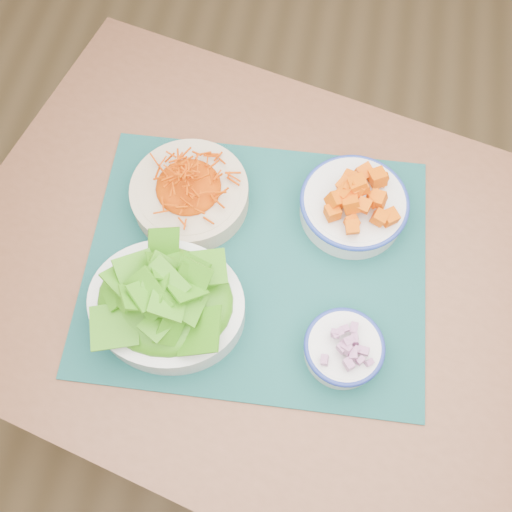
{
  "coord_description": "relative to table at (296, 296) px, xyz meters",
  "views": [
    {
      "loc": [
        -0.21,
        -0.3,
        1.71
      ],
      "look_at": [
        -0.29,
        0.1,
        0.78
      ],
      "focal_mm": 40.0,
      "sensor_mm": 36.0,
      "label": 1
    }
  ],
  "objects": [
    {
      "name": "table",
      "position": [
        0.0,
        0.0,
        0.0
      ],
      "size": [
        1.42,
        1.11,
        0.75
      ],
      "rotation": [
        0.0,
        0.0,
        -0.23
      ],
      "color": "brown",
      "rests_on": "ground"
    },
    {
      "name": "lettuce_bowl",
      "position": [
        -0.21,
        -0.1,
        0.15
      ],
      "size": [
        0.27,
        0.23,
        0.12
      ],
      "rotation": [
        0.0,
        0.0,
        -0.03
      ],
      "color": "silver",
      "rests_on": "placemat"
    },
    {
      "name": "carrot_bowl",
      "position": [
        -0.23,
        0.12,
        0.14
      ],
      "size": [
        0.28,
        0.28,
        0.08
      ],
      "rotation": [
        0.0,
        0.0,
        -0.38
      ],
      "color": "#C4B292",
      "rests_on": "placemat"
    },
    {
      "name": "placemat",
      "position": [
        -0.08,
        0.02,
        0.09
      ],
      "size": [
        0.64,
        0.54,
        0.0
      ],
      "primitive_type": "cube",
      "rotation": [
        0.0,
        0.0,
        0.06
      ],
      "color": "#0B3231",
      "rests_on": "table"
    },
    {
      "name": "ground",
      "position": [
        0.2,
        -0.09,
        -0.66
      ],
      "size": [
        4.0,
        4.0,
        0.0
      ],
      "primitive_type": "plane",
      "color": "#967549",
      "rests_on": "ground"
    },
    {
      "name": "squash_bowl",
      "position": [
        0.08,
        0.15,
        0.14
      ],
      "size": [
        0.22,
        0.22,
        0.1
      ],
      "rotation": [
        0.0,
        0.0,
        -0.16
      ],
      "color": "silver",
      "rests_on": "placemat"
    },
    {
      "name": "onion_bowl",
      "position": [
        0.09,
        -0.12,
        0.13
      ],
      "size": [
        0.14,
        0.14,
        0.07
      ],
      "rotation": [
        0.0,
        0.0,
        -0.11
      ],
      "color": "silver",
      "rests_on": "placemat"
    }
  ]
}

